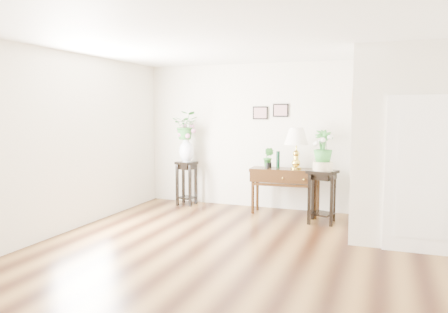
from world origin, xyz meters
The scene contains 20 objects.
floor centered at (0.00, 0.00, 0.00)m, with size 6.00×5.50×0.02m, color brown.
ceiling centered at (0.00, 0.00, 2.80)m, with size 6.00×5.50×0.02m, color white.
wall_back centered at (0.00, 2.75, 1.40)m, with size 6.00×0.02×2.80m, color beige.
wall_front centered at (0.00, -2.75, 1.40)m, with size 6.00×0.02×2.80m, color beige.
wall_left centered at (-3.00, 0.00, 1.40)m, with size 0.02×5.50×2.80m, color beige.
partition centered at (2.10, 1.77, 1.40)m, with size 1.80×1.95×2.80m, color beige.
door centered at (2.10, 0.78, 1.05)m, with size 0.90×0.05×2.10m, color white.
art_print_left centered at (-0.65, 2.73, 1.85)m, with size 0.30×0.02×0.25m, color black.
art_print_right centered at (-0.25, 2.73, 1.90)m, with size 0.30×0.02×0.25m, color black.
wall_ornament centered at (1.16, 1.90, 2.05)m, with size 0.51×0.51×0.07m, color tan.
console_table centered at (-0.05, 2.32, 0.42)m, with size 1.27×0.42×0.84m, color #3E220C.
table_lamp centered at (0.14, 2.32, 1.19)m, with size 0.43×0.43×0.76m, color gold.
green_vase centered at (-0.19, 2.32, 1.01)m, with size 0.06×0.06×0.32m, color black.
potted_plant centered at (-0.37, 2.32, 1.02)m, with size 0.20×0.16×0.36m, color #2E792F.
plant_stand_a centered at (-2.09, 2.42, 0.44)m, with size 0.34×0.34×0.88m, color black.
porcelain_vase centered at (-2.09, 2.42, 1.10)m, with size 0.29×0.29×0.50m, color white, non-canonical shape.
lily_arrangement centered at (-2.09, 2.42, 1.56)m, with size 0.50×0.44×0.56m, color #2E792F.
plant_stand_b centered at (0.67, 1.92, 0.45)m, with size 0.42×0.42×0.90m, color black.
ceramic_bowl centered at (0.67, 1.92, 0.98)m, with size 0.33×0.33×0.15m, color beige.
narcissus centered at (0.67, 1.92, 1.30)m, with size 0.31×0.31×0.56m, color #2E792F.
Camera 1 is at (1.67, -5.44, 1.89)m, focal length 35.00 mm.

